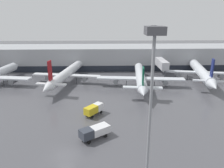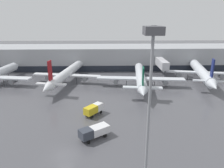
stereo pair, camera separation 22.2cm
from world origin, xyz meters
TOP-DOWN VIEW (x-y plane):
  - ground_plane at (0.00, 0.00)m, footprint 320.00×320.00m
  - terminal_building at (-0.11, 61.87)m, footprint 160.00×30.49m
  - parked_jet_0 at (39.58, 42.19)m, footprint 25.39×39.80m
  - parked_jet_1 at (-6.32, 39.76)m, footprint 22.80×36.10m
  - parked_jet_4 at (17.65, 34.95)m, footprint 27.59×33.73m
  - service_truck_0 at (4.57, 5.03)m, footprint 5.92×5.03m
  - service_truck_1 at (3.95, 14.81)m, footprint 4.43×4.91m
  - traffic_cone_1 at (39.36, 39.72)m, footprint 0.37×0.37m
  - apron_light_mast_4 at (11.35, -9.90)m, footprint 1.80×1.80m
  - apron_light_mast_6 at (24.07, 49.36)m, footprint 1.80×1.80m

SIDE VIEW (x-z plane):
  - ground_plane at x=0.00m, z-range 0.00..0.00m
  - traffic_cone_1 at x=39.36m, z-range 0.00..0.72m
  - service_truck_0 at x=4.57m, z-range 0.26..2.59m
  - service_truck_1 at x=3.95m, z-range 0.31..2.67m
  - parked_jet_4 at x=17.65m, z-range -1.37..7.56m
  - parked_jet_1 at x=-6.32m, z-range -1.90..8.16m
  - parked_jet_0 at x=39.58m, z-range -1.82..8.22m
  - terminal_building at x=-0.11m, z-range 0.00..9.00m
  - apron_light_mast_6 at x=24.07m, z-range 5.26..23.42m
  - apron_light_mast_4 at x=11.35m, z-range 5.76..26.72m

